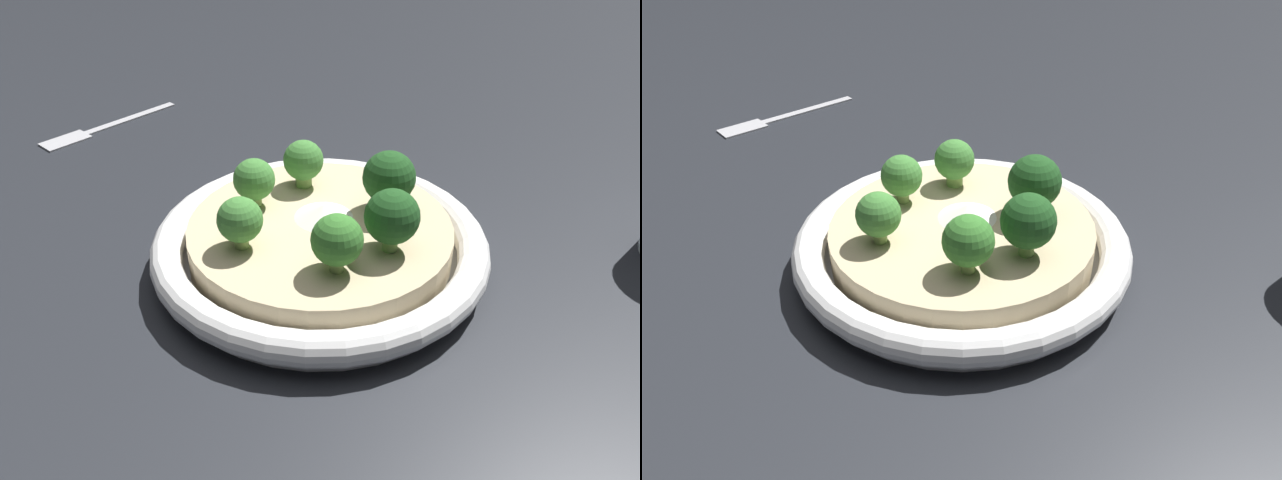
{
  "view_description": "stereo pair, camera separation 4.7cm",
  "coord_description": "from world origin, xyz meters",
  "views": [
    {
      "loc": [
        0.38,
        0.1,
        0.29
      ],
      "look_at": [
        0.0,
        0.0,
        0.02
      ],
      "focal_mm": 35.0,
      "sensor_mm": 36.0,
      "label": 1
    },
    {
      "loc": [
        0.36,
        0.15,
        0.29
      ],
      "look_at": [
        0.0,
        0.0,
        0.02
      ],
      "focal_mm": 35.0,
      "sensor_mm": 36.0,
      "label": 2
    }
  ],
  "objects": [
    {
      "name": "ground_plane",
      "position": [
        0.0,
        0.0,
        0.0
      ],
      "size": [
        6.0,
        6.0,
        0.0
      ],
      "primitive_type": "plane",
      "color": "#23262B"
    },
    {
      "name": "broccoli_front",
      "position": [
        -0.01,
        -0.06,
        0.06
      ],
      "size": [
        0.03,
        0.03,
        0.04
      ],
      "color": "#84A856",
      "rests_on": "risotto_bowl"
    },
    {
      "name": "fork_utensil",
      "position": [
        -0.17,
        -0.3,
        0.0
      ],
      "size": [
        0.15,
        0.09,
        0.0
      ],
      "rotation": [
        0.0,
        0.0,
        -0.47
      ],
      "color": "#B7B7BC",
      "rests_on": "ground_plane"
    },
    {
      "name": "broccoli_right",
      "position": [
        0.05,
        0.03,
        0.06
      ],
      "size": [
        0.04,
        0.04,
        0.04
      ],
      "color": "#84A856",
      "rests_on": "risotto_bowl"
    },
    {
      "name": "broccoli_back_right",
      "position": [
        0.02,
        0.06,
        0.06
      ],
      "size": [
        0.04,
        0.04,
        0.05
      ],
      "color": "#668E47",
      "rests_on": "risotto_bowl"
    },
    {
      "name": "risotto_bowl",
      "position": [
        0.0,
        0.0,
        0.02
      ],
      "size": [
        0.25,
        0.25,
        0.04
      ],
      "color": "white",
      "rests_on": "ground_plane"
    },
    {
      "name": "broccoli_front_right",
      "position": [
        0.04,
        -0.05,
        0.06
      ],
      "size": [
        0.03,
        0.03,
        0.04
      ],
      "color": "#84A856",
      "rests_on": "risotto_bowl"
    },
    {
      "name": "cheese_sprinkle",
      "position": [
        -0.01,
        -0.0,
        0.04
      ],
      "size": [
        0.05,
        0.05,
        0.01
      ],
      "color": "white",
      "rests_on": "risotto_bowl"
    },
    {
      "name": "broccoli_front_left",
      "position": [
        -0.05,
        -0.03,
        0.06
      ],
      "size": [
        0.03,
        0.03,
        0.04
      ],
      "color": "#759E4C",
      "rests_on": "risotto_bowl"
    },
    {
      "name": "broccoli_back",
      "position": [
        -0.03,
        0.04,
        0.06
      ],
      "size": [
        0.04,
        0.04,
        0.05
      ],
      "color": "#84A856",
      "rests_on": "risotto_bowl"
    }
  ]
}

